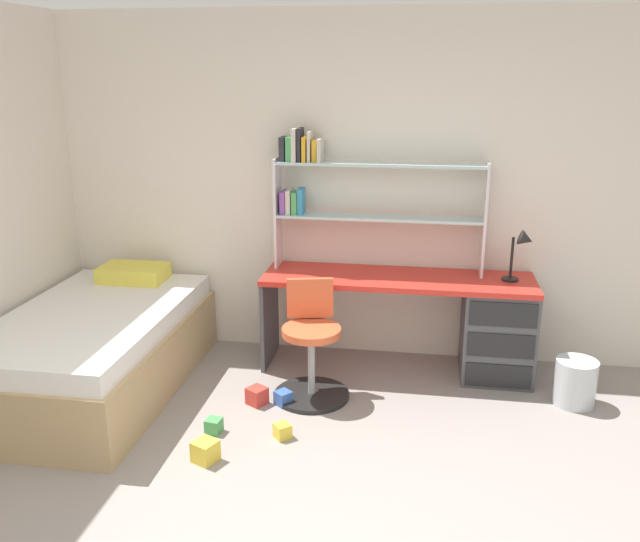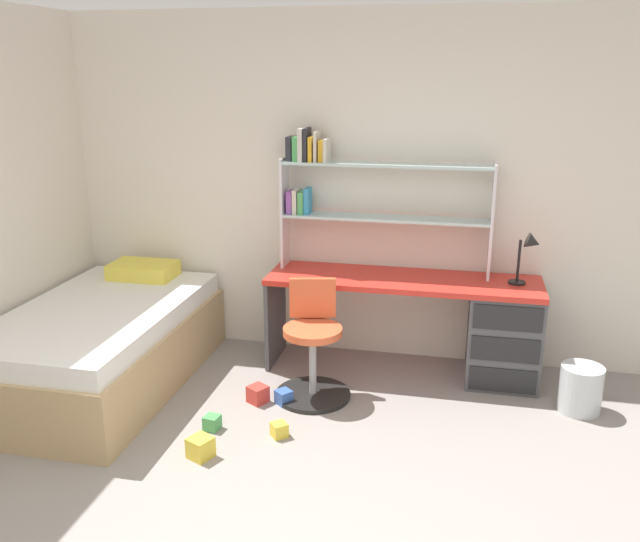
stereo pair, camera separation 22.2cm
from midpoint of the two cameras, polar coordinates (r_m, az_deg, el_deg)
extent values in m
cube|color=silver|center=(5.06, 5.26, 6.94)|extent=(5.63, 0.06, 2.60)
cube|color=red|center=(4.86, 8.44, -0.82)|extent=(1.97, 0.55, 0.04)
cube|color=#4C4C51|center=(4.99, 16.68, -5.30)|extent=(0.50, 0.52, 0.68)
cube|color=#4C4C51|center=(5.13, -2.60, -3.99)|extent=(0.03, 0.49, 0.68)
cube|color=black|center=(4.84, 16.66, -8.98)|extent=(0.45, 0.01, 0.17)
cube|color=black|center=(4.75, 16.89, -6.49)|extent=(0.45, 0.01, 0.17)
cube|color=black|center=(4.67, 17.13, -3.92)|extent=(0.45, 0.01, 0.17)
cube|color=silver|center=(5.04, -1.77, 5.05)|extent=(0.02, 0.22, 0.82)
cube|color=silver|center=(4.90, 15.75, 4.09)|extent=(0.02, 0.22, 0.82)
cube|color=silver|center=(4.91, 6.87, 4.52)|extent=(1.50, 0.22, 0.02)
cube|color=silver|center=(4.85, 7.03, 9.04)|extent=(1.50, 0.22, 0.02)
cube|color=purple|center=(5.01, -1.23, 5.96)|extent=(0.04, 0.15, 0.17)
cube|color=beige|center=(5.00, -0.75, 6.00)|extent=(0.03, 0.15, 0.18)
cube|color=#4CA559|center=(4.99, -0.24, 5.91)|extent=(0.04, 0.15, 0.16)
cube|color=#338CBF|center=(4.98, 0.24, 6.04)|extent=(0.04, 0.13, 0.19)
cube|color=#26262D|center=(4.95, -1.26, 10.45)|extent=(0.04, 0.14, 0.17)
cube|color=#4CA559|center=(4.94, -0.67, 10.45)|extent=(0.04, 0.15, 0.18)
cube|color=beige|center=(4.93, -0.19, 10.79)|extent=(0.03, 0.19, 0.24)
cube|color=#26262D|center=(4.92, 0.22, 10.79)|extent=(0.03, 0.16, 0.24)
cube|color=gold|center=(4.91, 0.65, 10.44)|extent=(0.03, 0.18, 0.18)
cube|color=beige|center=(4.91, 1.05, 10.63)|extent=(0.02, 0.16, 0.21)
cube|color=gold|center=(4.90, 1.49, 10.27)|extent=(0.04, 0.12, 0.15)
cube|color=beige|center=(4.89, 1.93, 10.32)|extent=(0.03, 0.18, 0.17)
cylinder|color=black|center=(4.91, 17.76, -0.95)|extent=(0.12, 0.12, 0.02)
cylinder|color=black|center=(4.86, 17.92, 0.83)|extent=(0.02, 0.02, 0.30)
cone|color=black|center=(4.79, 19.09, 2.33)|extent=(0.12, 0.11, 0.13)
cylinder|color=black|center=(4.67, 0.77, -10.55)|extent=(0.52, 0.52, 0.03)
cylinder|color=#A5A8AD|center=(4.58, 0.78, -8.16)|extent=(0.05, 0.05, 0.46)
cylinder|color=#D85933|center=(4.47, 0.79, -5.19)|extent=(0.40, 0.40, 0.05)
cube|color=#D85933|center=(4.58, 0.76, -2.32)|extent=(0.32, 0.11, 0.28)
cube|color=tan|center=(4.98, -16.98, -6.91)|extent=(1.13, 1.92, 0.44)
cube|color=white|center=(4.87, -17.27, -3.76)|extent=(1.07, 1.86, 0.14)
cube|color=#EAD84C|center=(5.42, -13.78, 0.07)|extent=(0.50, 0.32, 0.12)
cylinder|color=silver|center=(4.80, 22.69, -9.30)|extent=(0.28, 0.28, 0.31)
cube|color=red|center=(4.59, -3.95, -10.50)|extent=(0.16, 0.16, 0.12)
cube|color=#3860B7|center=(4.57, -1.71, -10.75)|extent=(0.13, 0.13, 0.10)
cube|color=gold|center=(4.20, -1.96, -13.45)|extent=(0.13, 0.13, 0.09)
cube|color=#479E51|center=(4.31, -7.74, -12.77)|extent=(0.10, 0.10, 0.09)
cube|color=gold|center=(4.04, -8.60, -14.75)|extent=(0.17, 0.17, 0.13)
camera|label=1|loc=(0.11, -88.47, 0.46)|focal=37.36mm
camera|label=2|loc=(0.11, 91.53, -0.46)|focal=37.36mm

